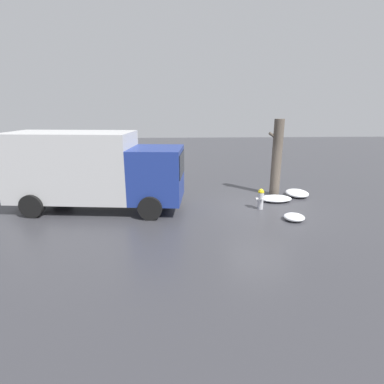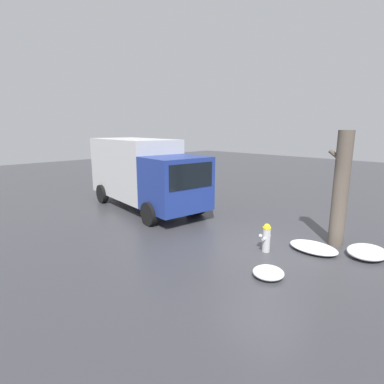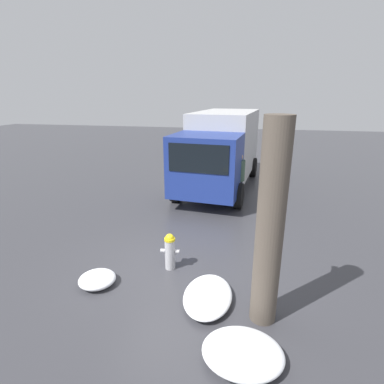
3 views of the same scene
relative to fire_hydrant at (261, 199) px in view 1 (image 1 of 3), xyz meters
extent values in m
plane|color=#38383D|center=(0.00, 0.00, -0.44)|extent=(60.00, 60.00, 0.00)
cylinder|color=#B7B7BC|center=(0.00, 0.00, -0.09)|extent=(0.23, 0.23, 0.70)
cylinder|color=yellow|center=(0.00, 0.00, 0.29)|extent=(0.24, 0.24, 0.06)
sphere|color=yellow|center=(0.00, 0.00, 0.32)|extent=(0.20, 0.20, 0.20)
cylinder|color=#B7B7BC|center=(0.16, 0.01, -0.01)|extent=(0.11, 0.12, 0.11)
cylinder|color=#B7B7BC|center=(-0.02, 0.16, -0.01)|extent=(0.10, 0.11, 0.09)
cylinder|color=#B7B7BC|center=(0.01, -0.17, -0.01)|extent=(0.10, 0.11, 0.09)
cylinder|color=brown|center=(-1.24, -2.05, 1.33)|extent=(0.46, 0.46, 3.55)
cylinder|color=brown|center=(-1.03, -2.05, 2.32)|extent=(0.52, 0.13, 0.42)
cube|color=navy|center=(4.20, -0.16, 1.05)|extent=(2.20, 2.52, 2.08)
cube|color=black|center=(3.22, -0.05, 1.47)|extent=(0.23, 1.95, 0.92)
cube|color=#BCBCBC|center=(7.59, -0.51, 1.34)|extent=(5.07, 2.82, 2.67)
cylinder|color=black|center=(4.18, -1.32, 0.01)|extent=(0.92, 0.37, 0.90)
cylinder|color=black|center=(4.42, 0.99, 0.01)|extent=(0.92, 0.37, 0.90)
cylinder|color=black|center=(8.68, -1.80, 0.01)|extent=(0.92, 0.37, 0.90)
cylinder|color=black|center=(8.92, 0.52, 0.01)|extent=(0.92, 0.37, 0.90)
cylinder|color=#23232D|center=(4.62, -1.28, 0.00)|extent=(0.28, 0.28, 0.88)
cylinder|color=#3F5947|center=(4.62, -1.28, 0.81)|extent=(0.40, 0.40, 0.74)
sphere|color=tan|center=(4.62, -1.28, 1.30)|extent=(0.24, 0.24, 0.24)
ellipsoid|color=white|center=(-0.99, -1.02, -0.32)|extent=(1.41, 0.93, 0.24)
ellipsoid|color=white|center=(-2.23, -1.73, -0.30)|extent=(1.03, 1.23, 0.29)
ellipsoid|color=white|center=(-0.91, 1.34, -0.32)|extent=(0.76, 0.77, 0.24)
camera|label=1|loc=(3.41, 11.55, 3.62)|focal=28.00mm
camera|label=2|loc=(-4.44, 7.42, 3.14)|focal=28.00mm
camera|label=3|loc=(-5.81, -1.68, 3.38)|focal=28.00mm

